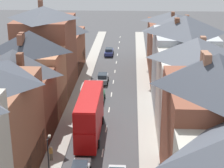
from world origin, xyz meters
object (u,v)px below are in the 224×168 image
(car_near_blue, at_px, (109,52))
(street_lamp, at_px, (49,161))
(car_mid_black, at_px, (98,97))
(pedestrian_mid_right, at_px, (51,153))
(double_decker_bus_lead, at_px, (90,114))
(car_parked_left_b, at_px, (103,78))

(car_near_blue, xyz_separation_m, street_lamp, (-2.45, -48.75, 2.44))
(car_mid_black, bearing_deg, street_lamp, -96.28)
(car_near_blue, xyz_separation_m, pedestrian_mid_right, (-3.48, -43.51, 0.23))
(car_near_blue, height_order, car_mid_black, car_mid_black)
(car_near_blue, relative_size, car_mid_black, 0.97)
(pedestrian_mid_right, relative_size, street_lamp, 0.29)
(double_decker_bus_lead, bearing_deg, car_parked_left_b, 89.97)
(car_mid_black, bearing_deg, double_decker_bus_lead, -90.05)
(car_near_blue, bearing_deg, street_lamp, -92.88)
(car_parked_left_b, bearing_deg, car_near_blue, 90.00)
(street_lamp, bearing_deg, car_near_blue, 87.12)
(car_mid_black, bearing_deg, car_near_blue, 90.00)
(car_parked_left_b, bearing_deg, double_decker_bus_lead, -90.03)
(double_decker_bus_lead, distance_m, pedestrian_mid_right, 7.26)
(car_near_blue, bearing_deg, car_parked_left_b, -90.00)
(street_lamp, bearing_deg, pedestrian_mid_right, 101.09)
(car_mid_black, height_order, street_lamp, street_lamp)
(car_near_blue, height_order, pedestrian_mid_right, pedestrian_mid_right)
(car_mid_black, bearing_deg, car_parked_left_b, 90.00)
(double_decker_bus_lead, xyz_separation_m, street_lamp, (-2.44, -11.37, 0.43))
(double_decker_bus_lead, xyz_separation_m, pedestrian_mid_right, (-3.47, -6.13, -1.78))
(car_near_blue, relative_size, car_parked_left_b, 1.06)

